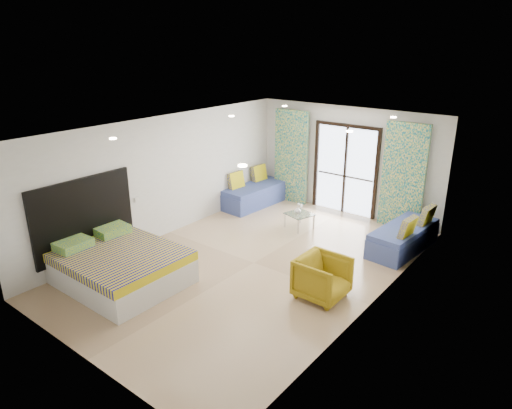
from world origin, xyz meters
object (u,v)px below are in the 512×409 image
Objects in this scene: bed at (119,266)px; coffee_table at (299,215)px; daybed_left at (255,194)px; daybed_right at (404,237)px; armchair at (322,276)px.

bed is 3.24× the size of coffee_table.
daybed_right is (4.23, -0.28, -0.01)m from daybed_left.
daybed_left is 1.96m from coffee_table.
daybed_right is (3.60, 4.53, -0.03)m from bed.
bed is 3.68m from armchair.
armchair is at bearing -93.24° from daybed_right.
coffee_table is at bearing -166.12° from daybed_right.
bed is 4.34m from coffee_table.
daybed_left reaches higher than daybed_right.
bed is 1.11× the size of daybed_left.
daybed_left is 2.92× the size of coffee_table.
armchair is (3.20, 1.82, 0.09)m from bed.
daybed_right is 2.86× the size of coffee_table.
daybed_right reaches higher than coffee_table.
bed is 4.85m from daybed_left.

